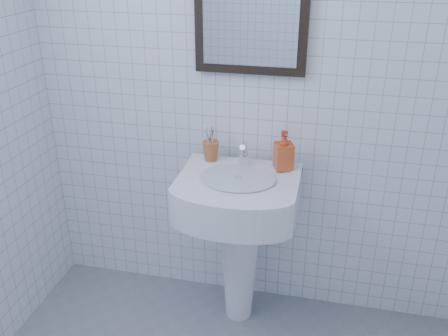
# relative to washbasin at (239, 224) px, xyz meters

# --- Properties ---
(wall_back) EXTENTS (2.20, 0.02, 2.50)m
(wall_back) POSITION_rel_washbasin_xyz_m (0.04, 0.21, 0.69)
(wall_back) COLOR white
(wall_back) RESTS_ON ground
(washbasin) EXTENTS (0.54, 0.40, 0.83)m
(washbasin) POSITION_rel_washbasin_xyz_m (0.00, 0.00, 0.00)
(washbasin) COLOR white
(washbasin) RESTS_ON ground
(faucet) EXTENTS (0.05, 0.11, 0.12)m
(faucet) POSITION_rel_washbasin_xyz_m (0.00, 0.10, 0.31)
(faucet) COLOR silver
(faucet) RESTS_ON washbasin
(toothbrush_cup) EXTENTS (0.09, 0.09, 0.09)m
(toothbrush_cup) POSITION_rel_washbasin_xyz_m (-0.17, 0.12, 0.32)
(toothbrush_cup) COLOR #C0622F
(toothbrush_cup) RESTS_ON washbasin
(soap_dispenser) EXTENTS (0.11, 0.11, 0.18)m
(soap_dispenser) POSITION_rel_washbasin_xyz_m (0.18, 0.10, 0.36)
(soap_dispenser) COLOR red
(soap_dispenser) RESTS_ON washbasin
(wall_mirror) EXTENTS (0.50, 0.04, 0.62)m
(wall_mirror) POSITION_rel_washbasin_xyz_m (0.00, 0.20, 0.99)
(wall_mirror) COLOR black
(wall_mirror) RESTS_ON wall_back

